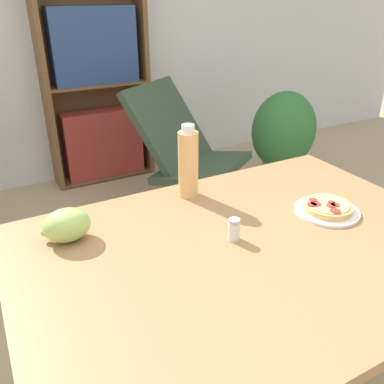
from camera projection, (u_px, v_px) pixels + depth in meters
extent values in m
cube|color=silver|center=(30.00, 12.00, 2.89)|extent=(8.00, 0.05, 2.60)
cube|color=#A37549|center=(249.00, 250.00, 1.19)|extent=(1.33, 0.94, 0.03)
cylinder|color=#A37549|center=(33.00, 329.00, 1.43)|extent=(0.06, 0.06, 0.74)
cylinder|color=#A37549|center=(297.00, 239.00, 1.95)|extent=(0.06, 0.06, 0.74)
cylinder|color=white|center=(327.00, 211.00, 1.36)|extent=(0.21, 0.21, 0.01)
cylinder|color=#DBB26B|center=(327.00, 207.00, 1.35)|extent=(0.16, 0.16, 0.02)
cylinder|color=#EACC7A|center=(328.00, 204.00, 1.35)|extent=(0.14, 0.14, 0.00)
cylinder|color=#A83328|center=(331.00, 205.00, 1.33)|extent=(0.03, 0.03, 0.00)
cylinder|color=#A83328|center=(312.00, 204.00, 1.33)|extent=(0.03, 0.03, 0.00)
cylinder|color=#A83328|center=(313.00, 200.00, 1.36)|extent=(0.03, 0.03, 0.00)
cylinder|color=#A83328|center=(335.00, 211.00, 1.30)|extent=(0.03, 0.03, 0.00)
cylinder|color=#A83328|center=(335.00, 205.00, 1.33)|extent=(0.03, 0.03, 0.00)
cylinder|color=#A83328|center=(331.00, 202.00, 1.35)|extent=(0.02, 0.02, 0.00)
cylinder|color=#A83328|center=(316.00, 204.00, 1.34)|extent=(0.03, 0.03, 0.00)
ellipsoid|color=#A8CC66|center=(67.00, 225.00, 1.19)|extent=(0.14, 0.11, 0.10)
sphere|color=#A8CC66|center=(70.00, 226.00, 1.16)|extent=(0.02, 0.02, 0.02)
sphere|color=#A8CC66|center=(78.00, 229.00, 1.18)|extent=(0.02, 0.02, 0.02)
sphere|color=#A8CC66|center=(64.00, 227.00, 1.15)|extent=(0.02, 0.02, 0.02)
sphere|color=#A8CC66|center=(44.00, 232.00, 1.19)|extent=(0.02, 0.02, 0.02)
sphere|color=#A8CC66|center=(71.00, 227.00, 1.23)|extent=(0.02, 0.02, 0.02)
sphere|color=#A8CC66|center=(66.00, 228.00, 1.15)|extent=(0.02, 0.02, 0.02)
sphere|color=#A8CC66|center=(81.00, 228.00, 1.17)|extent=(0.02, 0.02, 0.02)
sphere|color=#A8CC66|center=(56.00, 232.00, 1.21)|extent=(0.02, 0.02, 0.02)
sphere|color=#A8CC66|center=(63.00, 227.00, 1.21)|extent=(0.02, 0.02, 0.02)
sphere|color=#A8CC66|center=(59.00, 225.00, 1.19)|extent=(0.03, 0.03, 0.03)
sphere|color=#A8CC66|center=(67.00, 232.00, 1.17)|extent=(0.03, 0.03, 0.03)
cylinder|color=#EFB270|center=(188.00, 165.00, 1.42)|extent=(0.07, 0.07, 0.24)
cylinder|color=white|center=(188.00, 128.00, 1.36)|extent=(0.04, 0.04, 0.03)
cylinder|color=white|center=(234.00, 231.00, 1.20)|extent=(0.04, 0.04, 0.06)
cylinder|color=#B7B7BC|center=(234.00, 221.00, 1.18)|extent=(0.03, 0.03, 0.01)
cube|color=slate|center=(197.00, 204.00, 2.95)|extent=(0.74, 0.75, 0.10)
cube|color=#334733|center=(202.00, 168.00, 2.76)|extent=(0.76, 0.73, 0.14)
cube|color=#334733|center=(169.00, 126.00, 2.80)|extent=(0.71, 0.66, 0.55)
cube|color=brown|center=(45.00, 89.00, 3.00)|extent=(0.04, 0.25, 1.57)
cube|color=brown|center=(143.00, 80.00, 3.33)|extent=(0.04, 0.25, 1.57)
cube|color=brown|center=(92.00, 81.00, 3.26)|extent=(0.81, 0.01, 1.57)
cube|color=brown|center=(106.00, 174.00, 3.51)|extent=(0.74, 0.24, 0.02)
cube|color=#99332D|center=(103.00, 143.00, 3.37)|extent=(0.63, 0.17, 0.55)
cube|color=brown|center=(97.00, 84.00, 3.17)|extent=(0.74, 0.24, 0.02)
cube|color=navy|center=(93.00, 46.00, 3.03)|extent=(0.63, 0.17, 0.55)
cylinder|color=#BCB2A3|center=(280.00, 168.00, 3.39)|extent=(0.30, 0.30, 0.22)
ellipsoid|color=#337038|center=(284.00, 130.00, 3.25)|extent=(0.54, 0.46, 0.62)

